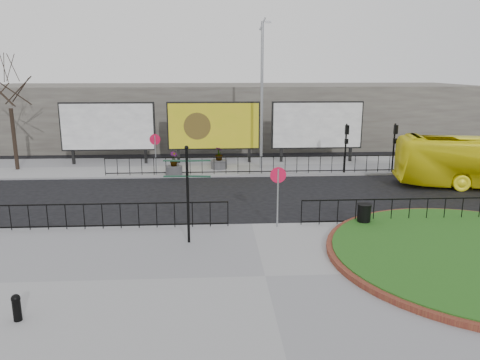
{
  "coord_description": "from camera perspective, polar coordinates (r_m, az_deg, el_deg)",
  "views": [
    {
      "loc": [
        -1.56,
        -18.32,
        6.41
      ],
      "look_at": [
        -0.37,
        2.04,
        1.5
      ],
      "focal_mm": 35.0,
      "sensor_mm": 36.0,
      "label": 1
    }
  ],
  "objects": [
    {
      "name": "railing_near_right",
      "position": [
        20.56,
        19.94,
        -3.52
      ],
      "size": [
        9.0,
        0.1,
        1.1
      ],
      "primitive_type": null,
      "color": "black",
      "rests_on": "pavement_near"
    },
    {
      "name": "bollard",
      "position": [
        13.54,
        -25.59,
        -13.71
      ],
      "size": [
        0.23,
        0.23,
        0.72
      ],
      "color": "black",
      "rests_on": "pavement_near"
    },
    {
      "name": "ground",
      "position": [
        19.47,
        1.45,
        -5.69
      ],
      "size": [
        90.0,
        90.0,
        0.0
      ],
      "primitive_type": "plane",
      "color": "black",
      "rests_on": "ground"
    },
    {
      "name": "billboard_left",
      "position": [
        32.28,
        -15.82,
        6.25
      ],
      "size": [
        6.2,
        0.31,
        4.1
      ],
      "color": "black",
      "rests_on": "pavement_far"
    },
    {
      "name": "pavement_near",
      "position": [
        14.84,
        3.09,
        -11.83
      ],
      "size": [
        30.0,
        10.0,
        0.12
      ],
      "primitive_type": "cube",
      "color": "gray",
      "rests_on": "ground"
    },
    {
      "name": "speed_sign_near",
      "position": [
        18.65,
        4.65,
        -0.45
      ],
      "size": [
        0.64,
        0.07,
        2.47
      ],
      "color": "gray",
      "rests_on": "pavement_near"
    },
    {
      "name": "pavement_far",
      "position": [
        31.02,
        -0.38,
        1.73
      ],
      "size": [
        44.0,
        6.0,
        0.12
      ],
      "primitive_type": "cube",
      "color": "gray",
      "rests_on": "ground"
    },
    {
      "name": "litter_bin",
      "position": [
        19.61,
        14.87,
        -4.18
      ],
      "size": [
        0.57,
        0.57,
        0.95
      ],
      "color": "black",
      "rests_on": "pavement_near"
    },
    {
      "name": "billboard_mid",
      "position": [
        31.52,
        -3.22,
        6.57
      ],
      "size": [
        6.2,
        0.31,
        4.1
      ],
      "color": "black",
      "rests_on": "pavement_far"
    },
    {
      "name": "tree_left",
      "position": [
        32.43,
        -26.1,
        7.24
      ],
      "size": [
        2.0,
        2.0,
        7.0
      ],
      "primitive_type": null,
      "color": "#2D2119",
      "rests_on": "pavement_far"
    },
    {
      "name": "planter_b",
      "position": [
        29.9,
        -2.58,
        2.26
      ],
      "size": [
        1.02,
        1.02,
        1.39
      ],
      "color": "#4C4C4F",
      "rests_on": "pavement_far"
    },
    {
      "name": "fingerpost_sign",
      "position": [
        16.91,
        -6.42,
        -0.61
      ],
      "size": [
        1.7,
        0.35,
        3.62
      ],
      "rotation": [
        0.0,
        0.0,
        -0.12
      ],
      "color": "black",
      "rests_on": "pavement_near"
    },
    {
      "name": "lamp_post",
      "position": [
        29.52,
        2.68,
        10.45
      ],
      "size": [
        0.74,
        0.18,
        9.23
      ],
      "color": "gray",
      "rests_on": "pavement_far"
    },
    {
      "name": "railing_far",
      "position": [
        28.32,
        1.92,
        1.84
      ],
      "size": [
        18.0,
        0.1,
        1.1
      ],
      "primitive_type": null,
      "color": "black",
      "rests_on": "pavement_far"
    },
    {
      "name": "speed_sign_far",
      "position": [
        28.3,
        -10.3,
        4.18
      ],
      "size": [
        0.64,
        0.07,
        2.47
      ],
      "color": "gray",
      "rests_on": "pavement_far"
    },
    {
      "name": "billboard_right",
      "position": [
        32.3,
        9.38,
        6.58
      ],
      "size": [
        6.2,
        0.31,
        4.1
      ],
      "color": "black",
      "rests_on": "pavement_far"
    },
    {
      "name": "planter_a",
      "position": [
        28.43,
        -8.06,
        1.56
      ],
      "size": [
        1.01,
        1.01,
        1.39
      ],
      "color": "#4C4C4F",
      "rests_on": "pavement_far"
    },
    {
      "name": "building_backdrop",
      "position": [
        40.54,
        -1.12,
        8.0
      ],
      "size": [
        40.0,
        10.0,
        5.0
      ],
      "primitive_type": "cube",
      "color": "slate",
      "rests_on": "ground"
    },
    {
      "name": "signal_pole_a",
      "position": [
        29.13,
        12.81,
        4.69
      ],
      "size": [
        0.22,
        0.26,
        3.0
      ],
      "color": "black",
      "rests_on": "pavement_far"
    },
    {
      "name": "railing_near_left",
      "position": [
        19.43,
        -16.43,
        -4.22
      ],
      "size": [
        10.0,
        0.1,
        1.1
      ],
      "primitive_type": null,
      "color": "black",
      "rests_on": "pavement_near"
    },
    {
      "name": "signal_pole_b",
      "position": [
        30.1,
        18.33,
        4.62
      ],
      "size": [
        0.22,
        0.26,
        3.0
      ],
      "color": "black",
      "rests_on": "pavement_far"
    }
  ]
}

